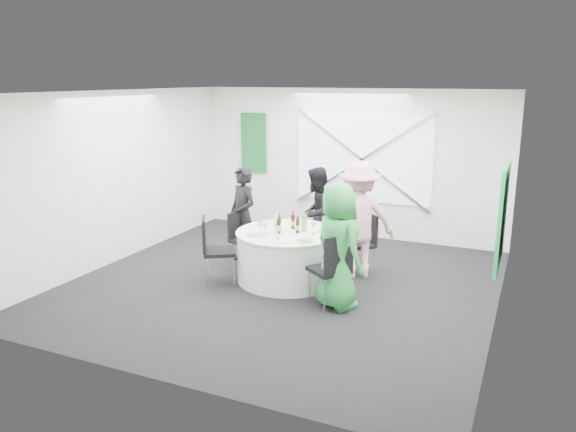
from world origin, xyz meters
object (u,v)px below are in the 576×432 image
at_px(banquet_table, 288,256).
at_px(person_woman_green, 338,246).
at_px(chair_back, 325,228).
at_px(green_water_bottle, 304,223).
at_px(chair_back_left, 242,235).
at_px(chair_front_right, 333,264).
at_px(chair_front_left, 213,245).
at_px(person_man_back_left, 243,215).
at_px(clear_water_bottle, 276,224).
at_px(chair_back_right, 364,238).
at_px(person_man_back, 316,213).
at_px(person_woman_pink, 358,220).

xyz_separation_m(banquet_table, person_woman_green, (1.01, -0.65, 0.46)).
relative_size(chair_back, green_water_bottle, 2.95).
distance_m(chair_back_left, chair_front_right, 2.20).
distance_m(chair_front_left, green_water_bottle, 1.39).
height_order(chair_back_left, person_man_back_left, person_man_back_left).
distance_m(chair_front_right, person_man_back_left, 2.36).
distance_m(banquet_table, person_woman_green, 1.28).
xyz_separation_m(chair_front_left, clear_water_bottle, (0.77, 0.55, 0.28)).
bearing_deg(person_woman_green, chair_back_right, -54.56).
xyz_separation_m(chair_front_left, green_water_bottle, (1.17, 0.70, 0.29)).
xyz_separation_m(chair_back, person_man_back, (-0.18, 0.04, 0.22)).
bearing_deg(person_man_back_left, banquet_table, 0.00).
xyz_separation_m(chair_back_left, chair_back_right, (1.91, 0.50, 0.04)).
xyz_separation_m(person_man_back_left, clear_water_bottle, (0.87, -0.55, 0.08)).
bearing_deg(person_man_back, person_man_back_left, -58.00).
relative_size(person_woman_pink, person_woman_green, 1.07).
bearing_deg(chair_front_left, chair_back, -64.97).
bearing_deg(person_woman_pink, chair_back_right, -133.45).
relative_size(chair_front_left, person_man_back_left, 0.63).
xyz_separation_m(chair_front_right, green_water_bottle, (-0.75, 0.82, 0.29)).
relative_size(person_woman_pink, clear_water_bottle, 6.11).
relative_size(banquet_table, person_woman_green, 0.93).
bearing_deg(chair_back_right, person_woman_pink, -50.81).
bearing_deg(chair_back_right, chair_front_left, -94.46).
bearing_deg(person_woman_green, green_water_bottle, -11.03).
xyz_separation_m(banquet_table, chair_back_left, (-0.97, 0.32, 0.13)).
distance_m(chair_back, chair_front_right, 2.00).
distance_m(chair_back_left, person_man_back_left, 0.35).
xyz_separation_m(chair_back, person_woman_pink, (0.73, -0.51, 0.34)).
height_order(chair_back_left, clear_water_bottle, clear_water_bottle).
distance_m(chair_back_right, person_woman_pink, 0.41).
bearing_deg(chair_front_right, person_woman_green, -176.79).
bearing_deg(green_water_bottle, person_man_back, 102.11).
bearing_deg(person_woman_pink, person_man_back_left, -31.07).
relative_size(chair_back_left, person_woman_green, 0.52).
bearing_deg(clear_water_bottle, banquet_table, 12.91).
bearing_deg(chair_back_left, person_woman_pink, -62.91).
xyz_separation_m(banquet_table, person_man_back, (-0.01, 1.17, 0.40)).
height_order(banquet_table, person_man_back_left, person_man_back_left).
bearing_deg(person_man_back, chair_back_left, -49.21).
relative_size(banquet_table, person_man_back, 1.00).
relative_size(chair_back, person_man_back, 0.61).
bearing_deg(green_water_bottle, person_woman_pink, 36.15).
distance_m(chair_back, clear_water_bottle, 1.25).
height_order(person_man_back, green_water_bottle, person_man_back).
bearing_deg(chair_back_left, chair_front_left, -160.18).
height_order(person_man_back_left, clear_water_bottle, person_man_back_left).
distance_m(person_man_back_left, green_water_bottle, 1.33).
bearing_deg(banquet_table, person_woman_pink, 33.99).
xyz_separation_m(person_man_back, clear_water_bottle, (-0.17, -1.21, 0.09)).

